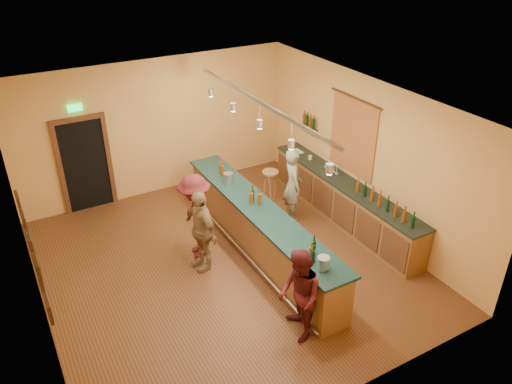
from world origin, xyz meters
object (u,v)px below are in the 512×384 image
back_counter (344,201)px  bartender (293,185)px  bar_stool (270,177)px  customer_b (201,230)px  customer_a (299,296)px  tasting_bar (259,228)px  customer_c (196,216)px

back_counter → bartender: bartender is taller
back_counter → bar_stool: bearing=122.6°
customer_b → customer_a: bearing=6.4°
tasting_bar → bartender: 1.53m
back_counter → customer_a: 3.66m
customer_b → customer_c: customer_c is taller
tasting_bar → customer_c: 1.25m
tasting_bar → customer_b: size_ratio=3.13×
tasting_bar → bar_stool: size_ratio=6.52×
tasting_bar → bar_stool: 2.10m
back_counter → tasting_bar: 2.23m
customer_b → bar_stool: 2.84m
bar_stool → customer_b: bearing=-147.8°
bartender → customer_b: bartender is taller
back_counter → customer_a: (-2.77, -2.38, 0.31)m
bartender → customer_b: size_ratio=1.02×
customer_c → bar_stool: bearing=126.7°
bartender → bar_stool: (-0.03, 0.89, -0.19)m
tasting_bar → customer_b: customer_b is taller
customer_c → tasting_bar: bearing=72.0°
bartender → customer_c: bearing=110.3°
back_counter → customer_b: size_ratio=2.79×
customer_a → bartender: bearing=163.2°
back_counter → bartender: 1.17m
customer_a → customer_b: 2.45m
bartender → customer_c: 2.35m
tasting_bar → bartender: bartender is taller
customer_b → bartender: bearing=96.7°
back_counter → bar_stool: 1.79m
back_counter → customer_c: bearing=172.6°
bartender → customer_c: size_ratio=0.96×
customer_a → customer_c: customer_c is taller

